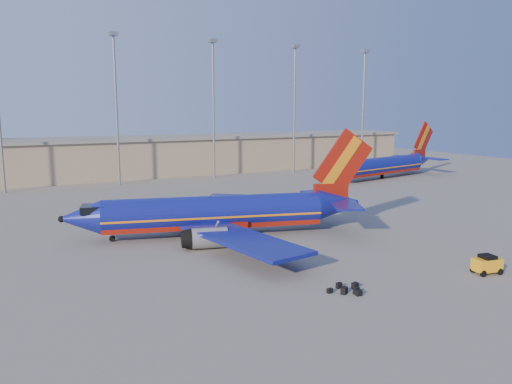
# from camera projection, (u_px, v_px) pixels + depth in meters

# --- Properties ---
(ground) EXTENTS (220.00, 220.00, 0.00)m
(ground) POSITION_uv_depth(u_px,v_px,m) (253.00, 232.00, 59.27)
(ground) COLOR slate
(ground) RESTS_ON ground
(terminal_building) EXTENTS (122.00, 16.00, 8.50)m
(terminal_building) POSITION_uv_depth(u_px,v_px,m) (173.00, 154.00, 113.63)
(terminal_building) COLOR gray
(terminal_building) RESTS_ON ground
(light_mast_row) EXTENTS (101.60, 1.60, 28.65)m
(light_mast_row) POSITION_uv_depth(u_px,v_px,m) (167.00, 94.00, 98.70)
(light_mast_row) COLOR gray
(light_mast_row) RESTS_ON ground
(aircraft_main) EXTENTS (35.42, 33.60, 12.26)m
(aircraft_main) POSITION_uv_depth(u_px,v_px,m) (221.00, 213.00, 57.45)
(aircraft_main) COLOR navy
(aircraft_main) RESTS_ON ground
(aircraft_second) EXTENTS (34.57, 14.69, 11.82)m
(aircraft_second) POSITION_uv_depth(u_px,v_px,m) (385.00, 165.00, 106.00)
(aircraft_second) COLOR navy
(aircraft_second) RESTS_ON ground
(baggage_tug) EXTENTS (2.63, 1.87, 1.73)m
(baggage_tug) POSITION_uv_depth(u_px,v_px,m) (487.00, 264.00, 44.24)
(baggage_tug) COLOR orange
(baggage_tug) RESTS_ON ground
(luggage_pile) EXTENTS (2.99, 2.39, 0.54)m
(luggage_pile) POSITION_uv_depth(u_px,v_px,m) (348.00, 289.00, 39.87)
(luggage_pile) COLOR black
(luggage_pile) RESTS_ON ground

